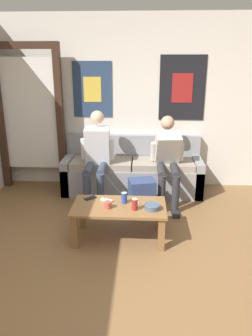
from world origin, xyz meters
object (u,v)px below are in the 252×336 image
(cell_phone, at_px, (90,198))
(couch, at_px, (132,172))
(drink_can_blue, at_px, (124,198))
(coffee_table, at_px, (119,212))
(drink_can_red, at_px, (135,204))
(game_controller_near_left, at_px, (135,201))
(person_seated_adult, at_px, (97,154))
(pillar_candle, at_px, (108,205))
(backpack, at_px, (142,197))
(game_controller_near_right, at_px, (107,200))
(person_seated_teen, at_px, (168,157))
(ceramic_bowl, at_px, (152,206))

(cell_phone, bearing_deg, couch, 70.40)
(drink_can_blue, bearing_deg, coffee_table, -126.34)
(drink_can_red, xyz_separation_m, game_controller_near_left, (0.00, 0.20, -0.05))
(coffee_table, distance_m, person_seated_adult, 1.17)
(pillar_candle, xyz_separation_m, drink_can_red, (0.29, -0.03, 0.03))
(backpack, distance_m, cell_phone, 0.79)
(game_controller_near_right, bearing_deg, coffee_table, -36.40)
(person_seated_teen, relative_size, drink_can_red, 9.35)
(person_seated_adult, distance_m, drink_can_red, 1.29)
(coffee_table, distance_m, game_controller_near_right, 0.20)
(couch, xyz_separation_m, ceramic_bowl, (0.27, -1.48, 0.14))
(game_controller_near_left, relative_size, game_controller_near_right, 1.02)
(pillar_candle, relative_size, drink_can_blue, 0.69)
(person_seated_adult, distance_m, person_seated_teen, 0.98)
(couch, height_order, ceramic_bowl, couch)
(pillar_candle, xyz_separation_m, drink_can_blue, (0.17, 0.14, 0.03))
(pillar_candle, bearing_deg, drink_can_blue, 39.83)
(coffee_table, bearing_deg, backpack, 69.29)
(couch, height_order, person_seated_adult, person_seated_adult)
(coffee_table, distance_m, drink_can_blue, 0.16)
(game_controller_near_left, bearing_deg, person_seated_adult, 120.83)
(backpack, bearing_deg, ceramic_bowl, -81.10)
(couch, xyz_separation_m, coffee_table, (-0.09, -1.41, 0.03))
(drink_can_blue, bearing_deg, ceramic_bowl, -24.98)
(ceramic_bowl, xyz_separation_m, game_controller_near_left, (-0.19, 0.17, -0.02))
(pillar_candle, height_order, drink_can_blue, drink_can_blue)
(ceramic_bowl, xyz_separation_m, drink_can_red, (-0.19, -0.02, 0.03))
(cell_phone, bearing_deg, backpack, 39.18)
(person_seated_adult, relative_size, game_controller_near_right, 8.64)
(drink_can_red, bearing_deg, game_controller_near_left, 89.15)
(ceramic_bowl, xyz_separation_m, drink_can_blue, (-0.31, 0.14, 0.03))
(person_seated_adult, xyz_separation_m, person_seated_teen, (0.98, 0.04, -0.04))
(person_seated_adult, height_order, ceramic_bowl, person_seated_adult)
(drink_can_red, relative_size, game_controller_near_right, 0.86)
(couch, height_order, backpack, couch)
(ceramic_bowl, xyz_separation_m, pillar_candle, (-0.48, 0.00, 0.00))
(couch, height_order, coffee_table, couch)
(backpack, relative_size, drink_can_blue, 3.63)
(coffee_table, height_order, backpack, backpack)
(game_controller_near_left, bearing_deg, cell_phone, 172.38)
(game_controller_near_right, bearing_deg, backpack, 54.09)
(ceramic_bowl, height_order, pillar_candle, pillar_candle)
(person_seated_teen, bearing_deg, game_controller_near_left, -112.92)
(pillar_candle, bearing_deg, backpack, 63.31)
(couch, bearing_deg, person_seated_adult, -143.23)
(person_seated_adult, xyz_separation_m, backpack, (0.63, -0.39, -0.46))
(person_seated_adult, height_order, pillar_candle, person_seated_adult)
(drink_can_red, bearing_deg, pillar_candle, 175.01)
(coffee_table, height_order, cell_phone, cell_phone)
(person_seated_teen, bearing_deg, drink_can_red, -109.54)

